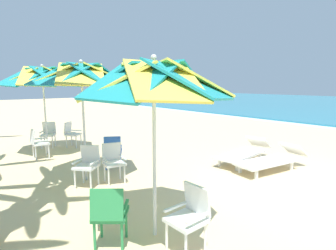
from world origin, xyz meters
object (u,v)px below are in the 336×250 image
plastic_chair_4 (113,160)px  plastic_chair_3 (88,163)px  plastic_chair_0 (190,214)px  beach_umbrella_2 (43,78)px  plastic_chair_7 (38,142)px  plastic_chair_2 (113,150)px  plastic_chair_6 (48,133)px  sun_lounger_1 (272,159)px  plastic_chair_5 (72,133)px  sun_lounger_2 (244,152)px  beach_umbrella_0 (154,82)px  beach_umbrella_1 (82,76)px  plastic_chair_1 (109,212)px

plastic_chair_4 → plastic_chair_3: bearing=-104.0°
plastic_chair_0 → plastic_chair_3: size_ratio=1.00×
plastic_chair_4 → beach_umbrella_2: (-3.57, -0.46, 1.86)m
beach_umbrella_2 → plastic_chair_7: beach_umbrella_2 is taller
plastic_chair_2 → plastic_chair_6: same height
plastic_chair_3 → plastic_chair_7: same height
plastic_chair_0 → sun_lounger_1: plastic_chair_0 is taller
plastic_chair_2 → plastic_chair_4: bearing=-26.7°
plastic_chair_5 → plastic_chair_7: (0.86, -1.28, 0.00)m
plastic_chair_5 → sun_lounger_2: (4.83, 3.14, -0.22)m
plastic_chair_0 → plastic_chair_3: bearing=-177.4°
beach_umbrella_0 → plastic_chair_3: 2.97m
plastic_chair_7 → plastic_chair_6: bearing=154.0°
beach_umbrella_1 → plastic_chair_6: beach_umbrella_1 is taller
plastic_chair_2 → plastic_chair_6: size_ratio=1.00×
beach_umbrella_0 → plastic_chair_1: bearing=-100.7°
beach_umbrella_2 → plastic_chair_5: bearing=112.8°
plastic_chair_6 → plastic_chair_2: bearing=9.9°
plastic_chair_5 → plastic_chair_2: bearing=-0.3°
plastic_chair_4 → plastic_chair_6: (-4.41, -0.19, 0.00)m
plastic_chair_3 → sun_lounger_1: (1.91, 4.03, -0.22)m
beach_umbrella_0 → plastic_chair_4: size_ratio=2.94×
plastic_chair_1 → sun_lounger_1: (-0.41, 4.69, -0.22)m
plastic_chair_0 → sun_lounger_1: bearing=105.9°
plastic_chair_3 → sun_lounger_2: bearing=76.1°
beach_umbrella_0 → sun_lounger_2: bearing=109.1°
beach_umbrella_0 → plastic_chair_7: bearing=-176.9°
plastic_chair_7 → beach_umbrella_1: bearing=8.9°
beach_umbrella_0 → plastic_chair_6: bearing=177.0°
plastic_chair_3 → plastic_chair_7: bearing=-174.2°
plastic_chair_1 → plastic_chair_4: size_ratio=1.00×
plastic_chair_0 → plastic_chair_2: 3.84m
beach_umbrella_0 → beach_umbrella_2: bearing=179.2°
plastic_chair_1 → sun_lounger_2: plastic_chair_1 is taller
plastic_chair_0 → plastic_chair_3: 3.02m
plastic_chair_2 → plastic_chair_4: same height
plastic_chair_4 → sun_lounger_2: plastic_chair_4 is taller
plastic_chair_1 → sun_lounger_2: bearing=105.3°
plastic_chair_0 → plastic_chair_3: (-3.01, -0.13, 0.00)m
beach_umbrella_2 → plastic_chair_5: 2.10m
plastic_chair_5 → sun_lounger_1: (5.72, 3.05, -0.22)m
plastic_chair_2 → plastic_chair_6: bearing=-170.1°
plastic_chair_5 → plastic_chair_6: bearing=-126.1°
beach_umbrella_0 → plastic_chair_1: beach_umbrella_0 is taller
plastic_chair_0 → beach_umbrella_1: (-3.40, -0.03, 1.83)m
beach_umbrella_0 → beach_umbrella_2: (-5.87, 0.08, 0.17)m
plastic_chair_0 → beach_umbrella_2: 6.71m
beach_umbrella_2 → plastic_chair_6: (-0.84, 0.27, -1.86)m
beach_umbrella_0 → plastic_chair_7: (-5.40, -0.29, -1.69)m
beach_umbrella_1 → plastic_chair_6: size_ratio=3.10×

